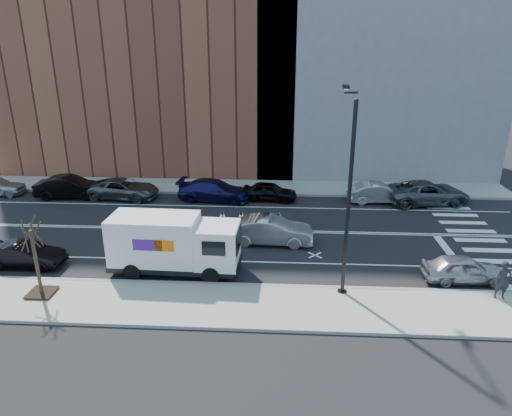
# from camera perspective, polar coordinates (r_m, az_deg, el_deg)

# --- Properties ---
(ground) EXTENTS (120.00, 120.00, 0.00)m
(ground) POSITION_cam_1_polar(r_m,az_deg,el_deg) (28.92, -4.99, -2.72)
(ground) COLOR black
(ground) RESTS_ON ground
(sidewalk_near) EXTENTS (44.00, 3.60, 0.15)m
(sidewalk_near) POSITION_cam_1_polar(r_m,az_deg,el_deg) (21.18, -8.37, -11.82)
(sidewalk_near) COLOR gray
(sidewalk_near) RESTS_ON ground
(sidewalk_far) EXTENTS (44.00, 3.60, 0.15)m
(sidewalk_far) POSITION_cam_1_polar(r_m,az_deg,el_deg) (37.10, -3.11, 2.68)
(sidewalk_far) COLOR gray
(sidewalk_far) RESTS_ON ground
(curb_near) EXTENTS (44.00, 0.25, 0.17)m
(curb_near) POSITION_cam_1_polar(r_m,az_deg,el_deg) (22.69, -7.48, -9.41)
(curb_near) COLOR gray
(curb_near) RESTS_ON ground
(curb_far) EXTENTS (44.00, 0.25, 0.17)m
(curb_far) POSITION_cam_1_polar(r_m,az_deg,el_deg) (35.39, -3.42, 1.81)
(curb_far) COLOR gray
(curb_far) RESTS_ON ground
(crosswalk) EXTENTS (3.00, 14.00, 0.01)m
(crosswalk) POSITION_cam_1_polar(r_m,az_deg,el_deg) (31.04, 25.74, -3.12)
(crosswalk) COLOR white
(crosswalk) RESTS_ON ground
(road_markings) EXTENTS (40.00, 8.60, 0.01)m
(road_markings) POSITION_cam_1_polar(r_m,az_deg,el_deg) (28.92, -4.99, -2.72)
(road_markings) COLOR white
(road_markings) RESTS_ON ground
(bldg_brick) EXTENTS (26.00, 10.00, 22.00)m
(bldg_brick) POSITION_cam_1_polar(r_m,az_deg,el_deg) (43.64, -13.50, 19.39)
(bldg_brick) COLOR brown
(bldg_brick) RESTS_ON ground
(bldg_concrete) EXTENTS (20.00, 10.00, 26.00)m
(bldg_concrete) POSITION_cam_1_polar(r_m,az_deg,el_deg) (42.73, 15.15, 21.94)
(bldg_concrete) COLOR slate
(bldg_concrete) RESTS_ON ground
(streetlight) EXTENTS (0.44, 4.02, 9.34)m
(streetlight) POSITION_cam_1_polar(r_m,az_deg,el_deg) (20.60, 11.43, 2.41)
(streetlight) COLOR black
(streetlight) RESTS_ON ground
(street_tree) EXTENTS (1.20, 1.20, 3.75)m
(street_tree) POSITION_cam_1_polar(r_m,az_deg,el_deg) (23.23, -25.66, -6.85)
(street_tree) COLOR black
(street_tree) RESTS_ON ground
(fedex_van) EXTENTS (6.67, 2.53, 3.01)m
(fedex_van) POSITION_cam_1_polar(r_m,az_deg,el_deg) (23.51, -10.27, -4.38)
(fedex_van) COLOR black
(fedex_van) RESTS_ON ground
(far_parked_b) EXTENTS (5.13, 2.06, 1.66)m
(far_parked_b) POSITION_cam_1_polar(r_m,az_deg,el_deg) (37.20, -22.24, 2.43)
(far_parked_b) COLOR black
(far_parked_b) RESTS_ON ground
(far_parked_c) EXTENTS (5.55, 3.05, 1.47)m
(far_parked_c) POSITION_cam_1_polar(r_m,az_deg,el_deg) (35.80, -16.24, 2.33)
(far_parked_c) COLOR #4F5257
(far_parked_c) RESTS_ON ground
(far_parked_d) EXTENTS (5.59, 2.77, 1.56)m
(far_parked_d) POSITION_cam_1_polar(r_m,az_deg,el_deg) (34.00, -5.22, 2.22)
(far_parked_d) COLOR #171750
(far_parked_d) RESTS_ON ground
(far_parked_e) EXTENTS (4.18, 2.07, 1.37)m
(far_parked_e) POSITION_cam_1_polar(r_m,az_deg,el_deg) (33.92, 1.72, 2.08)
(far_parked_e) COLOR black
(far_parked_e) RESTS_ON ground
(far_parked_f) EXTENTS (4.59, 1.91, 1.48)m
(far_parked_f) POSITION_cam_1_polar(r_m,az_deg,el_deg) (34.63, 15.08, 1.85)
(far_parked_f) COLOR #B3B4B8
(far_parked_f) RESTS_ON ground
(far_parked_g) EXTENTS (6.26, 3.51, 1.65)m
(far_parked_g) POSITION_cam_1_polar(r_m,az_deg,el_deg) (35.46, 20.63, 1.81)
(far_parked_g) COLOR #4E5156
(far_parked_g) RESTS_ON ground
(driving_sedan) EXTENTS (4.96, 1.89, 1.62)m
(driving_sedan) POSITION_cam_1_polar(r_m,az_deg,el_deg) (26.68, 1.88, -2.80)
(driving_sedan) COLOR #AAAAAE
(driving_sedan) RESTS_ON ground
(near_parked_rear_a) EXTENTS (4.08, 1.48, 1.34)m
(near_parked_rear_a) POSITION_cam_1_polar(r_m,az_deg,el_deg) (26.91, -26.95, -5.26)
(near_parked_rear_a) COLOR black
(near_parked_rear_a) RESTS_ON ground
(near_parked_front) EXTENTS (4.00, 1.75, 1.34)m
(near_parked_front) POSITION_cam_1_polar(r_m,az_deg,el_deg) (24.83, 24.50, -6.94)
(near_parked_front) COLOR #ABABB0
(near_parked_front) RESTS_ON ground
(pedestrian) EXTENTS (0.70, 0.49, 1.84)m
(pedestrian) POSITION_cam_1_polar(r_m,az_deg,el_deg) (23.64, 28.48, -7.91)
(pedestrian) COLOR #222227
(pedestrian) RESTS_ON sidewalk_near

